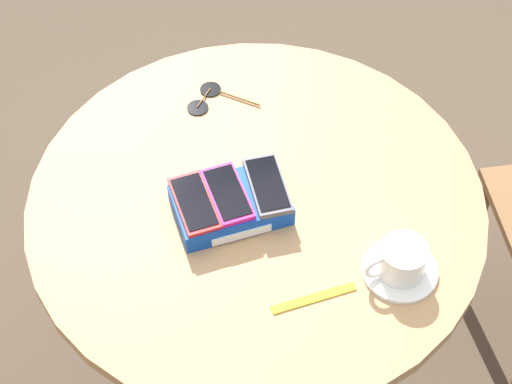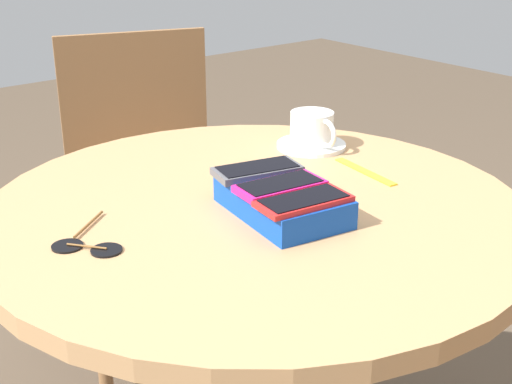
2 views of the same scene
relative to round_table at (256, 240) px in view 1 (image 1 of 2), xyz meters
The scene contains 10 objects.
ground_plane 0.61m from the round_table, ahead, with size 8.00×8.00×0.00m, color brown.
round_table is the anchor object (origin of this frame).
phone_box 0.16m from the round_table, behind, with size 0.22×0.16×0.04m.
phone_red 0.22m from the round_table, behind, with size 0.08×0.14×0.01m.
phone_magenta 0.19m from the round_table, behind, with size 0.08×0.14×0.01m.
phone_gray 0.18m from the round_table, 44.56° to the right, with size 0.09×0.15×0.01m.
saucer 0.33m from the round_table, 59.79° to the right, with size 0.13×0.13×0.01m, color white.
coffee_cup 0.34m from the round_table, 60.19° to the right, with size 0.11×0.08×0.06m.
lanyard_strap 0.27m from the round_table, 92.46° to the right, with size 0.15×0.02×0.00m, color yellow.
sunglasses 0.31m from the round_table, 83.91° to the left, with size 0.14×0.11×0.01m.
Camera 1 is at (-0.44, -0.86, 1.99)m, focal length 60.00 mm.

